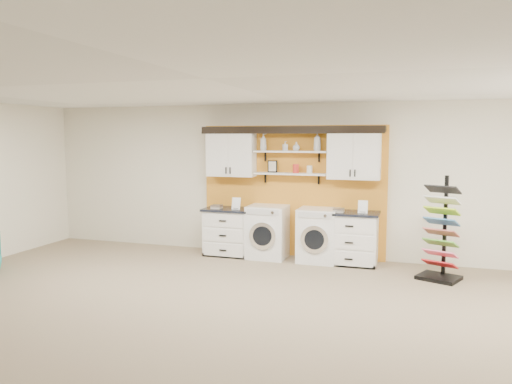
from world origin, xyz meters
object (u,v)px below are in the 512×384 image
(base_cabinet_left, at_px, (229,231))
(sample_rack, at_px, (441,246))
(washer, at_px, (268,232))
(dryer, at_px, (318,235))
(base_cabinet_right, at_px, (351,238))

(base_cabinet_left, xyz_separation_m, sample_rack, (3.68, -0.53, 0.08))
(base_cabinet_left, height_order, washer, washer)
(base_cabinet_left, relative_size, dryer, 0.95)
(sample_rack, bearing_deg, dryer, -171.69)
(dryer, bearing_deg, base_cabinet_left, 179.88)
(base_cabinet_left, distance_m, base_cabinet_right, 2.26)
(base_cabinet_right, height_order, washer, washer)
(dryer, xyz_separation_m, sample_rack, (2.00, -0.53, 0.04))
(washer, bearing_deg, base_cabinet_left, 179.74)
(base_cabinet_right, relative_size, washer, 0.97)
(base_cabinet_right, xyz_separation_m, dryer, (-0.58, -0.00, 0.02))
(base_cabinet_right, height_order, sample_rack, sample_rack)
(base_cabinet_right, bearing_deg, dryer, -179.67)
(base_cabinet_left, distance_m, dryer, 1.68)
(dryer, relative_size, sample_rack, 0.59)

